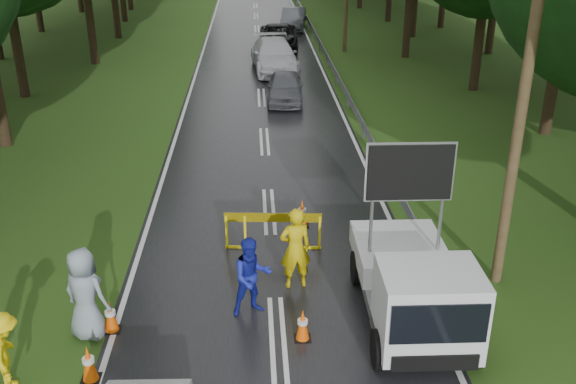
{
  "coord_description": "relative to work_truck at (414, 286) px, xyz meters",
  "views": [
    {
      "loc": [
        -0.39,
        -10.61,
        8.01
      ],
      "look_at": [
        0.45,
        4.42,
        1.3
      ],
      "focal_mm": 40.0,
      "sensor_mm": 36.0,
      "label": 1
    }
  ],
  "objects": [
    {
      "name": "civilian",
      "position": [
        -3.3,
        0.67,
        -0.09
      ],
      "size": [
        1.02,
        0.9,
        1.78
      ],
      "primitive_type": "imported",
      "rotation": [
        0.0,
        0.0,
        0.3
      ],
      "color": "#18219D",
      "rests_on": "ground"
    },
    {
      "name": "road",
      "position": [
        -2.8,
        29.66,
        -0.97
      ],
      "size": [
        7.0,
        140.0,
        0.02
      ],
      "primitive_type": "cube",
      "color": "black",
      "rests_on": "ground"
    },
    {
      "name": "work_truck",
      "position": [
        0.0,
        0.0,
        0.0
      ],
      "size": [
        2.1,
        4.56,
        3.6
      ],
      "rotation": [
        0.0,
        0.0,
        -0.02
      ],
      "color": "gray",
      "rests_on": "ground"
    },
    {
      "name": "queue_car_third",
      "position": [
        -1.54,
        28.98,
        -0.27
      ],
      "size": [
        2.55,
        5.16,
        1.41
      ],
      "primitive_type": "imported",
      "rotation": [
        0.0,
        0.0,
        -0.04
      ],
      "color": "black",
      "rests_on": "ground"
    },
    {
      "name": "cone_left_mid",
      "position": [
        -6.2,
        0.16,
        -0.62
      ],
      "size": [
        0.35,
        0.35,
        0.74
      ],
      "color": "black",
      "rests_on": "ground"
    },
    {
      "name": "queue_car_second",
      "position": [
        -2.0,
        22.98,
        -0.17
      ],
      "size": [
        2.65,
        5.68,
        1.61
      ],
      "primitive_type": "imported",
      "rotation": [
        0.0,
        0.0,
        0.07
      ],
      "color": "#AFB2B7",
      "rests_on": "ground"
    },
    {
      "name": "cone_center",
      "position": [
        -2.3,
        -0.34,
        -0.63
      ],
      "size": [
        0.34,
        0.34,
        0.72
      ],
      "color": "black",
      "rests_on": "ground"
    },
    {
      "name": "cone_far",
      "position": [
        -1.93,
        4.66,
        -0.59
      ],
      "size": [
        0.38,
        0.38,
        0.81
      ],
      "color": "black",
      "rests_on": "ground"
    },
    {
      "name": "queue_car_fourth",
      "position": [
        -0.2,
        35.34,
        -0.23
      ],
      "size": [
        2.15,
        4.67,
        1.48
      ],
      "primitive_type": "imported",
      "rotation": [
        0.0,
        0.0,
        -0.13
      ],
      "color": "#383A3F",
      "rests_on": "ground"
    },
    {
      "name": "guardrail",
      "position": [
        0.9,
        29.33,
        -0.43
      ],
      "size": [
        0.12,
        60.06,
        0.7
      ],
      "color": "gray",
      "rests_on": "ground"
    },
    {
      "name": "utility_pole_near",
      "position": [
        2.4,
        1.66,
        4.09
      ],
      "size": [
        1.4,
        0.24,
        10.0
      ],
      "color": "#42341E",
      "rests_on": "ground"
    },
    {
      "name": "cone_near_left",
      "position": [
        -6.3,
        -1.34,
        -0.61
      ],
      "size": [
        0.36,
        0.36,
        0.76
      ],
      "color": "black",
      "rests_on": "ground"
    },
    {
      "name": "cone_right",
      "position": [
        0.7,
        1.16,
        -0.63
      ],
      "size": [
        0.34,
        0.34,
        0.72
      ],
      "color": "black",
      "rests_on": "ground"
    },
    {
      "name": "officer",
      "position": [
        -2.32,
        1.66,
        0.01
      ],
      "size": [
        0.79,
        0.59,
        1.98
      ],
      "primitive_type": "imported",
      "rotation": [
        0.0,
        0.0,
        3.32
      ],
      "color": "#D5BA0B",
      "rests_on": "ground"
    },
    {
      "name": "ground",
      "position": [
        -2.8,
        -0.34,
        -0.98
      ],
      "size": [
        160.0,
        160.0,
        0.0
      ],
      "primitive_type": "plane",
      "color": "#274B15",
      "rests_on": "ground"
    },
    {
      "name": "barrier",
      "position": [
        -2.76,
        3.44,
        -0.21
      ],
      "size": [
        2.45,
        0.24,
        1.01
      ],
      "rotation": [
        0.0,
        0.0,
        -0.08
      ],
      "color": "yellow",
      "rests_on": "ground"
    },
    {
      "name": "queue_car_first",
      "position": [
        -1.75,
        16.98,
        -0.32
      ],
      "size": [
        1.78,
        3.95,
        1.32
      ],
      "primitive_type": "imported",
      "rotation": [
        0.0,
        0.0,
        -0.06
      ],
      "color": "#46484E",
      "rests_on": "ground"
    },
    {
      "name": "bystander_left",
      "position": [
        -7.67,
        -1.47,
        -0.18
      ],
      "size": [
        0.85,
        1.15,
        1.59
      ],
      "primitive_type": "imported",
      "rotation": [
        0.0,
        0.0,
        1.85
      ],
      "color": "yellow",
      "rests_on": "ground"
    },
    {
      "name": "bystander_right",
      "position": [
        -6.6,
        0.02,
        0.02
      ],
      "size": [
        1.15,
        0.98,
        1.99
      ],
      "primitive_type": "imported",
      "rotation": [
        0.0,
        0.0,
        2.72
      ],
      "color": "gray",
      "rests_on": "ground"
    }
  ]
}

